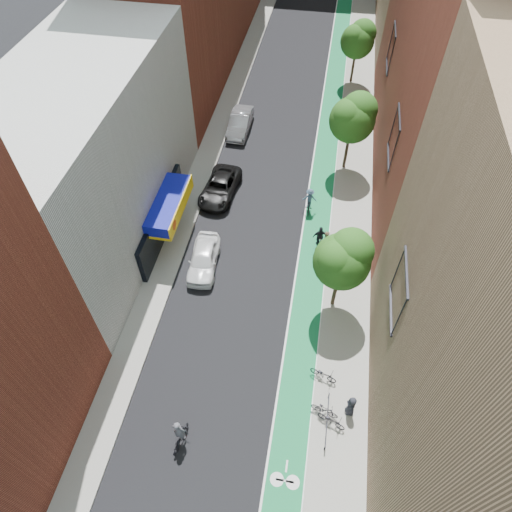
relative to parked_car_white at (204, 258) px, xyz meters
The scene contains 20 objects.
ground 12.18m from the parked_car_white, 74.17° to the right, with size 160.00×160.00×0.00m, color black.
bike_lane 16.08m from the parked_car_white, 62.91° to the left, with size 2.00×68.00×0.01m, color #14734D.
sidewalk_left 14.57m from the parked_car_white, 100.62° to the left, with size 2.00×68.00×0.15m, color gray.
sidewalk_right 17.36m from the parked_car_white, 55.53° to the left, with size 3.00×68.00×0.15m, color gray.
building_left_white 9.57m from the parked_car_white, 163.31° to the left, with size 8.00×20.00×12.00m, color silver.
building_right_mid_red 23.32m from the parked_car_white, 43.04° to the left, with size 8.00×28.00×22.00m, color maroon.
tree_near 9.91m from the parked_car_white, 10.60° to the right, with size 3.40×3.36×6.42m.
tree_mid 15.78m from the parked_car_white, 53.97° to the left, with size 3.55×3.53×6.74m.
tree_far 28.05m from the parked_car_white, 71.20° to the left, with size 3.30×3.25×6.21m.
parked_car_white is the anchor object (origin of this frame).
parked_car_black 7.33m from the parked_car_white, 94.22° to the left, with size 2.39×5.18×1.44m, color black.
parked_car_silver 16.03m from the parked_car_white, 92.43° to the left, with size 1.72×4.93×1.63m, color gray.
cyclist_lead 11.80m from the parked_car_white, 81.70° to the right, with size 0.87×1.82×2.23m.
cyclist_lane_near 8.45m from the parked_car_white, 18.36° to the left, with size 0.86×1.52×2.00m.
cyclist_lane_mid 8.18m from the parked_car_white, 21.13° to the left, with size 1.07×1.99×2.07m.
cyclist_lane_far 9.38m from the parked_car_white, 45.98° to the left, with size 1.10×1.85×2.00m.
parked_bike_near 13.30m from the parked_car_white, 45.40° to the right, with size 0.55×1.58×0.83m, color black.
parked_bike_mid 12.69m from the parked_car_white, 45.21° to the right, with size 0.44×1.54×0.93m, color black.
parked_bike_far 11.14m from the parked_car_white, 38.50° to the right, with size 0.56×1.59×0.84m, color black.
pedestrian 13.45m from the parked_car_white, 40.10° to the right, with size 0.77×0.50×1.58m, color #21232A.
Camera 1 is at (3.62, -7.14, 24.61)m, focal length 32.00 mm.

